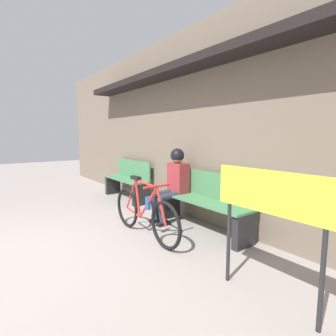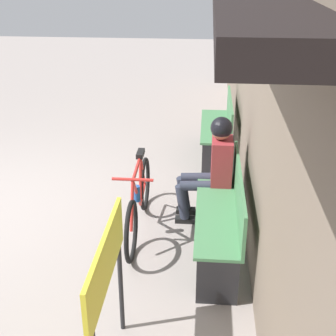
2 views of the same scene
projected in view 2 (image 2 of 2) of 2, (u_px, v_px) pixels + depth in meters
name	position (u px, v px, depth m)	size (l,w,h in m)	color
ground_plane	(4.00, 212.00, 5.43)	(24.00, 24.00, 0.00)	gray
storefront_wall	(259.00, 76.00, 4.52)	(12.00, 0.56, 3.20)	#756656
park_bench_near	(223.00, 215.00, 4.58)	(1.64, 0.42, 0.87)	#477F51
bicycle	(139.00, 202.00, 4.94)	(1.63, 0.40, 0.84)	black
person_seated	(213.00, 162.00, 5.01)	(0.34, 0.60, 1.21)	#2D3342
park_bench_far	(219.00, 130.00, 6.79)	(1.43, 0.42, 0.87)	#477F51
signboard	(106.00, 273.00, 3.01)	(1.06, 0.04, 1.14)	#232326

